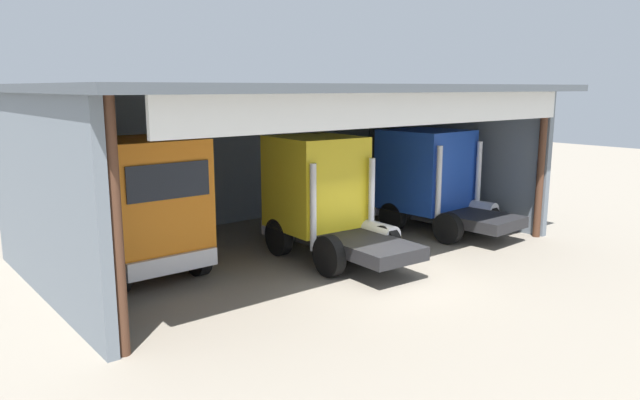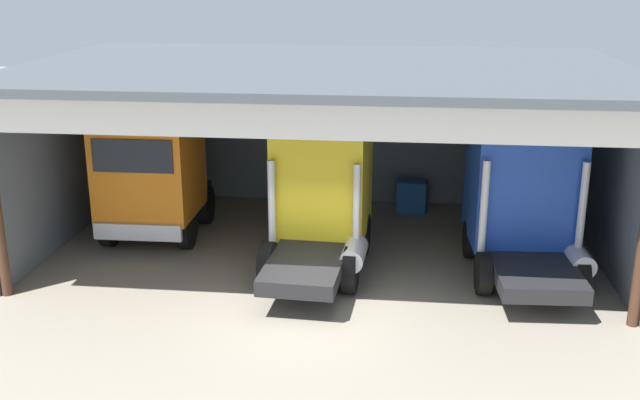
{
  "view_description": "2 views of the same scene",
  "coord_description": "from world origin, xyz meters",
  "views": [
    {
      "loc": [
        -10.78,
        -10.22,
        4.95
      ],
      "look_at": [
        0.0,
        3.0,
        1.69
      ],
      "focal_mm": 33.15,
      "sensor_mm": 36.0,
      "label": 1
    },
    {
      "loc": [
        2.02,
        -15.1,
        7.38
      ],
      "look_at": [
        0.0,
        3.0,
        1.69
      ],
      "focal_mm": 42.05,
      "sensor_mm": 36.0,
      "label": 2
    }
  ],
  "objects": [
    {
      "name": "ground_plane",
      "position": [
        0.0,
        0.0,
        0.0
      ],
      "size": [
        80.0,
        80.0,
        0.0
      ],
      "primitive_type": "plane",
      "color": "gray",
      "rests_on": "ground"
    },
    {
      "name": "tool_cart",
      "position": [
        2.37,
        7.49,
        0.5
      ],
      "size": [
        0.9,
        0.6,
        1.0
      ],
      "primitive_type": "cube",
      "color": "#1E59A5",
      "rests_on": "ground"
    },
    {
      "name": "oil_drum",
      "position": [
        2.61,
        7.5,
        0.47
      ],
      "size": [
        0.58,
        0.58,
        0.93
      ],
      "primitive_type": "cylinder",
      "color": "#194CB2",
      "rests_on": "ground"
    },
    {
      "name": "truck_orange_center_bay",
      "position": [
        -4.84,
        4.3,
        1.97
      ],
      "size": [
        2.68,
        4.48,
        3.69
      ],
      "rotation": [
        0.0,
        0.0,
        3.15
      ],
      "color": "orange",
      "rests_on": "ground"
    },
    {
      "name": "truck_blue_center_right_bay",
      "position": [
        5.07,
        3.09,
        1.86
      ],
      "size": [
        2.83,
        5.0,
        3.51
      ],
      "rotation": [
        0.0,
        0.0,
        0.05
      ],
      "color": "#1E47B7",
      "rests_on": "ground"
    },
    {
      "name": "truck_yellow_yard_outside",
      "position": [
        0.05,
        2.96,
        1.85
      ],
      "size": [
        2.55,
        5.33,
        3.55
      ],
      "rotation": [
        0.0,
        0.0,
        -0.06
      ],
      "color": "yellow",
      "rests_on": "ground"
    },
    {
      "name": "workshop_shed",
      "position": [
        0.0,
        5.03,
        3.54
      ],
      "size": [
        15.28,
        9.65,
        5.04
      ],
      "color": "slate",
      "rests_on": "ground"
    }
  ]
}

